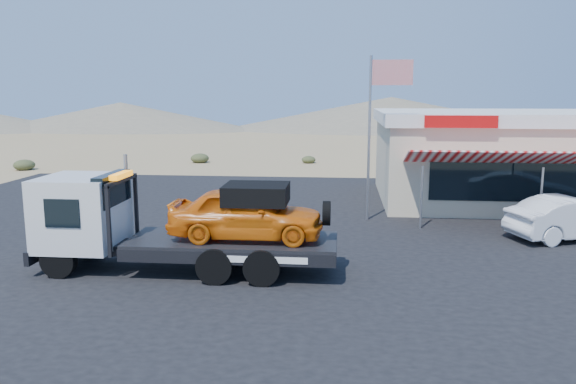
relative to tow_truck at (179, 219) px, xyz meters
name	(u,v)px	position (x,y,z in m)	size (l,w,h in m)	color
ground	(218,249)	(0.55, 2.12, -1.41)	(120.00, 120.00, 0.00)	#9F865A
asphalt_lot	(292,227)	(2.55, 5.12, -1.40)	(32.00, 24.00, 0.02)	black
tow_truck	(179,219)	(0.00, 0.00, 0.00)	(7.81, 2.32, 2.61)	black
white_sedan	(573,218)	(11.74, 4.37, -0.69)	(1.48, 4.24, 1.40)	silver
jerky_store	(497,156)	(11.05, 11.09, 0.58)	(10.40, 9.97, 3.90)	beige
flagpole	(376,119)	(5.48, 6.62, 2.36)	(1.55, 0.10, 6.00)	#99999E
desert_scrub	(21,179)	(-12.21, 13.05, -1.11)	(23.87, 32.06, 0.69)	#383D20
distant_hills	(237,115)	(-9.22, 57.26, 0.48)	(126.00, 48.00, 4.20)	#726B59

